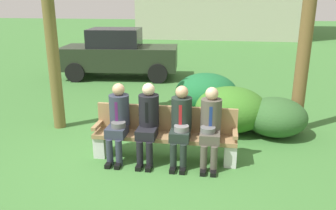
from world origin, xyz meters
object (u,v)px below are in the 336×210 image
seated_man_rightmost (210,123)px  parked_car_near (119,54)px  shrub_mid_lawn (231,109)px  shrub_far_lawn (275,117)px  seated_man_leftmost (118,118)px  park_bench (165,134)px  shrub_near_bench (206,93)px  seated_man_centerright (181,122)px  seated_man_centerleft (148,119)px

seated_man_rightmost → parked_car_near: parked_car_near is taller
shrub_mid_lawn → shrub_far_lawn: shrub_mid_lawn is taller
seated_man_leftmost → shrub_mid_lawn: (1.91, 1.61, -0.26)m
park_bench → seated_man_rightmost: seated_man_rightmost is taller
shrub_far_lawn → parked_car_near: (-4.62, 4.61, 0.45)m
shrub_near_bench → seated_man_leftmost: bearing=-115.6°
seated_man_leftmost → seated_man_rightmost: bearing=-0.0°
seated_man_centerright → shrub_far_lawn: 2.30m
seated_man_leftmost → parked_car_near: size_ratio=0.32×
seated_man_centerleft → seated_man_rightmost: seated_man_centerleft is taller
park_bench → parked_car_near: (-2.60, 5.96, 0.40)m
seated_man_centerleft → shrub_mid_lawn: (1.40, 1.60, -0.28)m
park_bench → shrub_near_bench: shrub_near_bench is taller
shrub_far_lawn → seated_man_leftmost: bearing=-152.1°
seated_man_centerleft → shrub_mid_lawn: 2.15m
park_bench → shrub_far_lawn: bearing=33.7°
seated_man_centerright → shrub_near_bench: size_ratio=0.87×
seated_man_rightmost → shrub_near_bench: (-0.20, 2.80, -0.25)m
park_bench → parked_car_near: parked_car_near is taller
seated_man_leftmost → shrub_far_lawn: 3.18m
park_bench → seated_man_centerright: (0.29, -0.14, 0.29)m
park_bench → shrub_far_lawn: park_bench is taller
shrub_near_bench → park_bench: bearing=-102.0°
shrub_far_lawn → shrub_mid_lawn: bearing=171.7°
seated_man_leftmost → seated_man_centerleft: bearing=0.9°
shrub_near_bench → shrub_mid_lawn: (0.57, -1.19, -0.01)m
parked_car_near → shrub_mid_lawn: bearing=-50.2°
park_bench → seated_man_centerright: seated_man_centerright is taller
shrub_mid_lawn → parked_car_near: bearing=129.8°
seated_man_centerleft → shrub_mid_lawn: size_ratio=0.90×
shrub_far_lawn → seated_man_centerleft: bearing=-147.1°
seated_man_centerleft → shrub_far_lawn: (2.28, 1.47, -0.35)m
seated_man_centerleft → seated_man_centerright: size_ratio=1.02×
park_bench → seated_man_leftmost: size_ratio=1.86×
parked_car_near → seated_man_centerleft: bearing=-69.0°
seated_man_rightmost → park_bench: bearing=170.0°
seated_man_centerright → shrub_far_lawn: bearing=40.6°
park_bench → seated_man_rightmost: size_ratio=1.86×
shrub_mid_lawn → shrub_far_lawn: 0.89m
seated_man_leftmost → seated_man_centerleft: size_ratio=0.98×
seated_man_centerleft → parked_car_near: size_ratio=0.33×
shrub_mid_lawn → shrub_far_lawn: size_ratio=1.19×
seated_man_leftmost → parked_car_near: 6.36m
seated_man_rightmost → shrub_far_lawn: 1.97m
seated_man_centerright → shrub_near_bench: seated_man_centerright is taller
seated_man_centerleft → parked_car_near: 6.52m
seated_man_centerright → parked_car_near: 6.74m
shrub_mid_lawn → parked_car_near: (-3.74, 4.48, 0.38)m
park_bench → seated_man_leftmost: 0.84m
seated_man_centerright → shrub_mid_lawn: 1.84m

